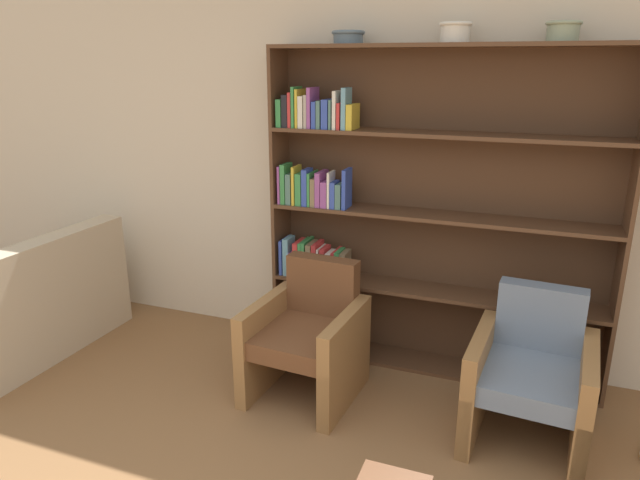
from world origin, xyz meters
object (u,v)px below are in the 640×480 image
object	(u,v)px
bowl_slate	(563,30)
couch	(18,310)
bookshelf	(403,218)
armchair_leather	(308,337)
bowl_sage	(348,36)
armchair_cushioned	(531,376)
bowl_copper	(455,31)

from	to	relation	value
bowl_slate	couch	world-z (taller)	bowl_slate
bookshelf	armchair_leather	world-z (taller)	bookshelf
bowl_sage	bookshelf	bearing A→B (deg)	3.28
bowl_sage	couch	distance (m)	3.08
armchair_cushioned	bowl_sage	bearing A→B (deg)	-20.50
bowl_copper	couch	world-z (taller)	bowl_copper
bowl_copper	couch	size ratio (longest dim) A/B	0.13
bowl_slate	armchair_cushioned	bearing A→B (deg)	-86.29
bowl_slate	armchair_cushioned	world-z (taller)	bowl_slate
bookshelf	armchair_leather	bearing A→B (deg)	-125.52
bowl_sage	couch	xyz separation A→B (m)	(-2.27, -0.83, -1.91)
bookshelf	armchair_cushioned	xyz separation A→B (m)	(0.90, -0.62, -0.67)
bowl_sage	couch	bearing A→B (deg)	-159.86
armchair_cushioned	bookshelf	bearing A→B (deg)	-30.36
couch	bookshelf	bearing A→B (deg)	-71.36
bookshelf	bowl_copper	distance (m)	1.21
bowl_copper	armchair_cushioned	world-z (taller)	bowl_copper
bookshelf	couch	size ratio (longest dim) A/B	1.55
bowl_slate	armchair_leather	world-z (taller)	bowl_slate
bowl_slate	armchair_leather	xyz separation A→B (m)	(-1.31, -0.60, -1.85)
bowl_sage	bowl_copper	xyz separation A→B (m)	(0.67, 0.00, 0.02)
couch	armchair_cushioned	world-z (taller)	couch
bowl_copper	armchair_leather	world-z (taller)	bowl_copper
couch	bowl_sage	bearing A→B (deg)	-69.00
armchair_leather	couch	bearing A→B (deg)	9.77
bowl_sage	bowl_copper	world-z (taller)	bowl_copper
bookshelf	bowl_sage	bearing A→B (deg)	-176.72
armchair_leather	armchair_cushioned	size ratio (longest dim) A/B	1.00
bowl_copper	bowl_slate	xyz separation A→B (m)	(0.59, -0.00, -0.00)
armchair_leather	bowl_sage	bearing A→B (deg)	-90.61
bowl_copper	armchair_leather	xyz separation A→B (m)	(-0.71, -0.60, -1.85)
bowl_copper	bookshelf	bearing A→B (deg)	175.16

